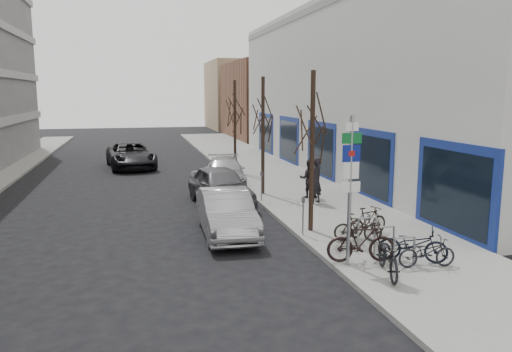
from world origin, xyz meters
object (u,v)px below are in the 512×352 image
meter_back (236,166)px  bike_far_inner (368,221)px  bike_rack (384,237)px  bike_near_right (361,242)px  parked_car_front (226,213)px  parked_car_back (225,172)px  parked_car_mid (220,186)px  bike_mid_curb (413,241)px  tree_mid (263,108)px  meter_mid (261,183)px  bike_near_left (389,253)px  meter_front (303,212)px  highway_sign_pole (350,181)px  tree_near (313,113)px  pedestrian_near (315,180)px  bike_far_curb (427,250)px  tree_far (235,105)px  bike_mid_inner (358,227)px  pedestrian_far (309,178)px  lane_car (131,155)px

meter_back → bike_far_inner: (2.01, -11.62, -0.27)m
bike_rack → bike_near_right: bearing=-152.4°
parked_car_front → parked_car_back: (1.60, 9.10, -0.05)m
parked_car_mid → bike_mid_curb: bearing=-74.3°
tree_mid → meter_mid: (-0.45, -1.50, -3.19)m
bike_near_left → meter_front: bearing=117.6°
highway_sign_pole → tree_near: size_ratio=0.76×
bike_rack → meter_front: 2.92m
parked_car_front → parked_car_back: bearing=81.5°
tree_mid → highway_sign_pole: bearing=-91.1°
parked_car_front → meter_mid: bearing=63.3°
bike_near_left → bike_far_inner: bearing=86.8°
parked_car_mid → pedestrian_near: pedestrian_near is taller
meter_back → bike_far_curb: meter_back is taller
bike_near_right → pedestrian_near: bearing=0.5°
tree_far → meter_front: tree_far is taller
bike_rack → pedestrian_near: (0.44, 6.87, 0.47)m
meter_front → bike_far_inner: size_ratio=0.77×
bike_rack → parked_car_front: 5.33m
tree_near → bike_far_curb: (1.76, -4.20, -3.47)m
meter_front → parked_car_mid: (-1.76, 5.75, -0.08)m
bike_mid_inner → parked_car_mid: parked_car_mid is taller
bike_far_inner → tree_near: bearing=35.7°
meter_front → pedestrian_far: pedestrian_far is taller
tree_far → pedestrian_near: size_ratio=2.81×
tree_mid → lane_car: bearing=118.9°
meter_mid → pedestrian_near: (2.09, -1.03, 0.21)m
bike_mid_inner → pedestrian_far: (0.78, 6.76, 0.40)m
bike_near_right → bike_mid_inner: bike_near_right is taller
bike_far_inner → parked_car_mid: 7.40m
meter_front → meter_mid: size_ratio=1.00×
bike_rack → parked_car_back: bearing=100.8°
tree_far → pedestrian_far: 8.63m
bike_rack → pedestrian_far: pedestrian_far is taller
tree_near → bike_far_curb: size_ratio=3.49×
bike_mid_curb → parked_car_front: size_ratio=0.41×
bike_mid_curb → parked_car_front: 6.19m
bike_rack → pedestrian_far: (0.57, 8.04, 0.36)m
parked_car_mid → meter_front: bearing=-80.6°
parked_car_back → lane_car: lane_car is taller
bike_mid_curb → pedestrian_near: (-0.00, 7.66, 0.41)m
tree_mid → lane_car: 12.80m
meter_back → bike_near_right: size_ratio=0.66×
parked_car_back → lane_car: size_ratio=0.84×
tree_near → meter_front: (-0.45, -0.50, -3.19)m
meter_front → tree_far: bearing=88.1°
bike_mid_inner → lane_car: size_ratio=0.26×
bike_far_curb → parked_car_mid: bearing=29.5°
pedestrian_far → meter_back: bearing=-50.3°
bike_near_left → pedestrian_far: (1.30, 9.65, 0.27)m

